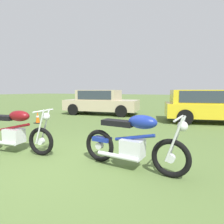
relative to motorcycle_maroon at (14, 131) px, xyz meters
The scene contains 6 objects.
ground_plane 1.50m from the motorcycle_maroon, ahead, with size 120.00×120.00×0.00m, color #567038.
motorcycle_maroon is the anchor object (origin of this frame).
motorcycle_blue 2.76m from the motorcycle_maroon, ahead, with size 2.03×0.64×1.02m.
car_beige 7.09m from the motorcycle_maroon, 102.29° to the left, with size 4.43×2.34×1.43m.
car_yellow 7.65m from the motorcycle_maroon, 56.22° to the left, with size 4.47×2.64×1.43m.
traffic_cone 3.92m from the motorcycle_maroon, 129.22° to the left, with size 0.25×0.25×0.54m.
Camera 1 is at (2.39, -2.74, 1.41)m, focal length 30.27 mm.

